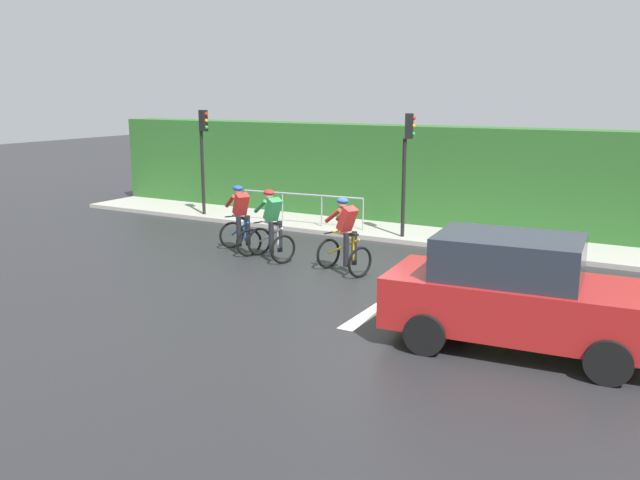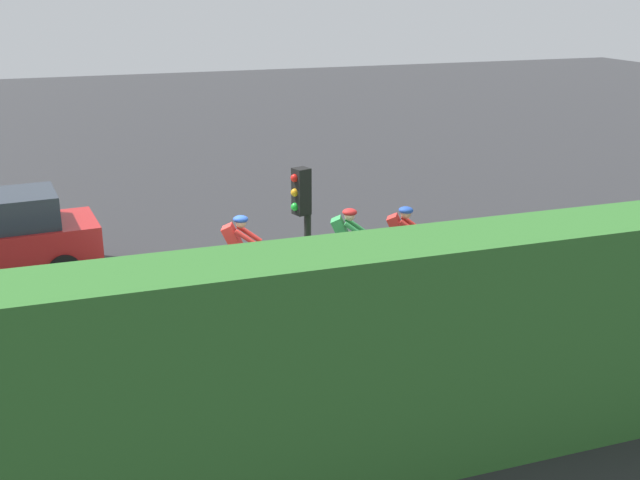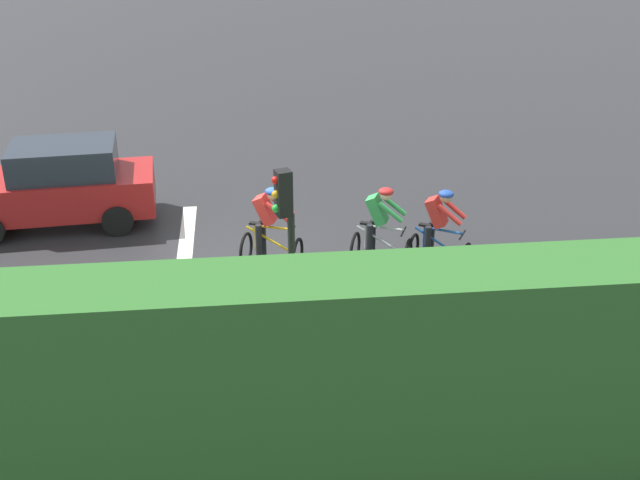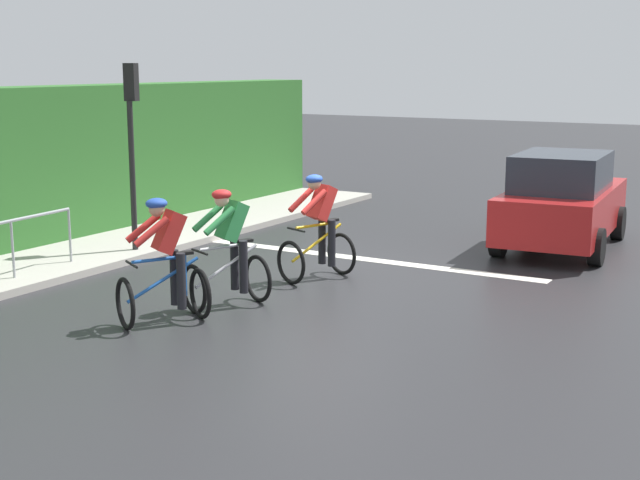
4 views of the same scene
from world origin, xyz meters
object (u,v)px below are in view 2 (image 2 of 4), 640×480
Objects in this scene: traffic_light_near_crossing at (304,246)px; cyclist_mid at (237,260)px; cyclist_second at (345,252)px; pedestrian_railing_kerbside at (502,312)px; cyclist_lead at (400,249)px.

cyclist_mid is at bearing -178.19° from traffic_light_near_crossing.
cyclist_second is 0.50× the size of traffic_light_near_crossing.
cyclist_second is at bearing -159.85° from pedestrian_railing_kerbside.
cyclist_lead is 1.00× the size of cyclist_second.
cyclist_mid is at bearing -96.28° from cyclist_second.
cyclist_second is (-0.22, -1.06, 0.00)m from cyclist_lead.
cyclist_second reaches higher than pedestrian_railing_kerbside.
traffic_light_near_crossing is at bearing 1.81° from cyclist_mid.
cyclist_lead is at bearing 78.09° from cyclist_second.
cyclist_lead is 0.50× the size of traffic_light_near_crossing.
pedestrian_railing_kerbside is at bearing 20.15° from cyclist_second.
traffic_light_near_crossing is at bearing -43.05° from cyclist_lead.
cyclist_lead is 3.30m from pedestrian_railing_kerbside.
cyclist_second is 3.75m from pedestrian_railing_kerbside.
pedestrian_railing_kerbside is (3.52, 1.29, 0.00)m from cyclist_second.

